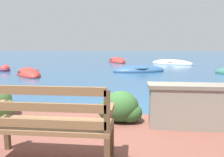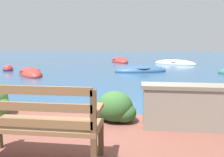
{
  "view_description": "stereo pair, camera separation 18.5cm",
  "coord_description": "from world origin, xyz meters",
  "px_view_note": "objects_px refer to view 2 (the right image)",
  "views": [
    {
      "loc": [
        0.29,
        -4.08,
        1.58
      ],
      "look_at": [
        -0.49,
        3.82,
        0.28
      ],
      "focal_mm": 35.0,
      "sensor_mm": 36.0,
      "label": 1
    },
    {
      "loc": [
        0.47,
        -4.06,
        1.58
      ],
      "look_at": [
        -0.49,
        3.82,
        0.28
      ],
      "focal_mm": 35.0,
      "sensor_mm": 36.0,
      "label": 2
    }
  ],
  "objects_px": {
    "rowboat_far": "(141,71)",
    "park_bench": "(38,122)",
    "mooring_buoy": "(8,69)",
    "rowboat_outer": "(175,64)",
    "rowboat_distant": "(120,61)",
    "rowboat_nearest": "(30,74)"
  },
  "relations": [
    {
      "from": "rowboat_outer",
      "to": "mooring_buoy",
      "type": "distance_m",
      "value": 11.38
    },
    {
      "from": "rowboat_far",
      "to": "rowboat_outer",
      "type": "bearing_deg",
      "value": 44.61
    },
    {
      "from": "park_bench",
      "to": "rowboat_distant",
      "type": "relative_size",
      "value": 0.49
    },
    {
      "from": "rowboat_far",
      "to": "rowboat_outer",
      "type": "distance_m",
      "value": 5.29
    },
    {
      "from": "park_bench",
      "to": "rowboat_nearest",
      "type": "relative_size",
      "value": 0.55
    },
    {
      "from": "park_bench",
      "to": "rowboat_nearest",
      "type": "height_order",
      "value": "park_bench"
    },
    {
      "from": "rowboat_outer",
      "to": "rowboat_distant",
      "type": "bearing_deg",
      "value": -172.14
    },
    {
      "from": "park_bench",
      "to": "mooring_buoy",
      "type": "distance_m",
      "value": 11.29
    },
    {
      "from": "park_bench",
      "to": "rowboat_distant",
      "type": "xyz_separation_m",
      "value": [
        -0.45,
        15.82,
        -0.64
      ]
    },
    {
      "from": "park_bench",
      "to": "rowboat_far",
      "type": "distance_m",
      "value": 10.04
    },
    {
      "from": "rowboat_nearest",
      "to": "rowboat_distant",
      "type": "distance_m",
      "value": 8.72
    },
    {
      "from": "rowboat_nearest",
      "to": "mooring_buoy",
      "type": "xyz_separation_m",
      "value": [
        -2.06,
        1.39,
        0.04
      ]
    },
    {
      "from": "park_bench",
      "to": "rowboat_outer",
      "type": "bearing_deg",
      "value": 80.63
    },
    {
      "from": "park_bench",
      "to": "rowboat_outer",
      "type": "xyz_separation_m",
      "value": [
        3.82,
        14.56,
        -0.65
      ]
    },
    {
      "from": "park_bench",
      "to": "rowboat_nearest",
      "type": "bearing_deg",
      "value": 123.32
    },
    {
      "from": "rowboat_far",
      "to": "rowboat_distant",
      "type": "xyz_separation_m",
      "value": [
        -1.69,
        5.88,
        0.01
      ]
    },
    {
      "from": "rowboat_nearest",
      "to": "rowboat_distant",
      "type": "height_order",
      "value": "rowboat_distant"
    },
    {
      "from": "park_bench",
      "to": "rowboat_outer",
      "type": "height_order",
      "value": "park_bench"
    },
    {
      "from": "mooring_buoy",
      "to": "rowboat_distant",
      "type": "bearing_deg",
      "value": 47.89
    },
    {
      "from": "mooring_buoy",
      "to": "rowboat_far",
      "type": "bearing_deg",
      "value": 4.47
    },
    {
      "from": "rowboat_outer",
      "to": "mooring_buoy",
      "type": "bearing_deg",
      "value": -128.44
    },
    {
      "from": "rowboat_far",
      "to": "park_bench",
      "type": "bearing_deg",
      "value": -113.32
    }
  ]
}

